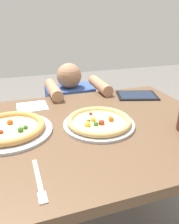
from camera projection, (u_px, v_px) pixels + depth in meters
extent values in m
cube|color=brown|center=(88.00, 130.00, 1.01)|extent=(1.20, 0.89, 0.04)
cylinder|color=#443122|center=(140.00, 142.00, 1.62)|extent=(0.07, 0.07, 0.71)
cylinder|color=#B7B7BC|center=(99.00, 124.00, 1.00)|extent=(0.32, 0.32, 0.01)
cylinder|color=#E5CC7F|center=(99.00, 122.00, 1.00)|extent=(0.24, 0.24, 0.01)
torus|color=tan|center=(99.00, 120.00, 0.99)|extent=(0.29, 0.29, 0.03)
sphere|color=gold|center=(110.00, 117.00, 1.02)|extent=(0.02, 0.02, 0.02)
sphere|color=brown|center=(89.00, 121.00, 0.98)|extent=(0.02, 0.02, 0.02)
sphere|color=maroon|center=(91.00, 114.00, 1.05)|extent=(0.02, 0.02, 0.02)
sphere|color=maroon|center=(101.00, 123.00, 0.96)|extent=(0.03, 0.03, 0.03)
sphere|color=#2D6623|center=(96.00, 124.00, 0.95)|extent=(0.02, 0.02, 0.02)
sphere|color=#BF4C19|center=(111.00, 119.00, 0.99)|extent=(0.02, 0.02, 0.02)
sphere|color=gold|center=(87.00, 124.00, 0.95)|extent=(0.03, 0.03, 0.03)
sphere|color=gold|center=(93.00, 119.00, 0.99)|extent=(0.02, 0.02, 0.02)
cylinder|color=#B7B7BC|center=(11.00, 131.00, 0.94)|extent=(0.35, 0.35, 0.01)
cylinder|color=#E5CC7F|center=(10.00, 129.00, 0.93)|extent=(0.24, 0.24, 0.01)
torus|color=#C68C47|center=(10.00, 127.00, 0.93)|extent=(0.29, 0.29, 0.03)
sphere|color=#2D6623|center=(26.00, 127.00, 0.92)|extent=(0.02, 0.02, 0.02)
sphere|color=#2D6623|center=(20.00, 129.00, 0.91)|extent=(0.02, 0.02, 0.02)
sphere|color=#BF4C19|center=(10.00, 122.00, 0.96)|extent=(0.03, 0.03, 0.03)
sphere|color=maroon|center=(1.00, 132.00, 0.89)|extent=(0.02, 0.02, 0.02)
cube|color=white|center=(32.00, 106.00, 1.21)|extent=(0.16, 0.15, 0.00)
cube|color=silver|center=(38.00, 175.00, 0.69)|extent=(0.02, 0.16, 0.00)
cube|color=silver|center=(43.00, 198.00, 0.60)|extent=(0.03, 0.04, 0.00)
cube|color=black|center=(137.00, 95.00, 1.36)|extent=(0.28, 0.23, 0.01)
cube|color=#192338|center=(137.00, 95.00, 1.36)|extent=(0.24, 0.20, 0.00)
cylinder|color=#333847|center=(72.00, 144.00, 1.84)|extent=(0.27, 0.27, 0.45)
cube|color=#334C8C|center=(70.00, 104.00, 1.69)|extent=(0.34, 0.22, 0.27)
sphere|color=#A37556|center=(69.00, 76.00, 1.60)|extent=(0.18, 0.18, 0.18)
cylinder|color=#A37556|center=(54.00, 90.00, 1.37)|extent=(0.07, 0.28, 0.07)
cylinder|color=#A37556|center=(100.00, 85.00, 1.46)|extent=(0.07, 0.28, 0.07)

